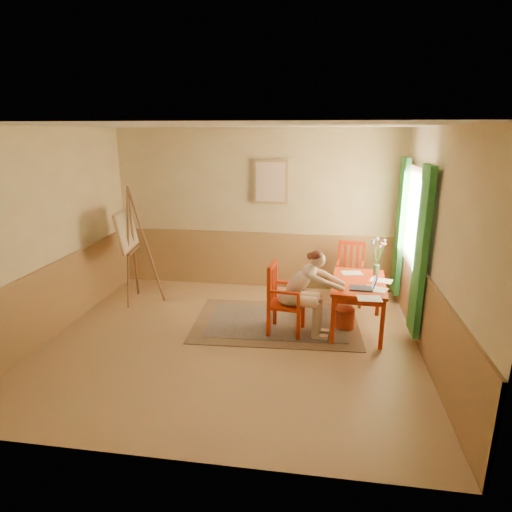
% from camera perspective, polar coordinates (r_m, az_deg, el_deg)
% --- Properties ---
extents(room, '(5.04, 4.54, 2.84)m').
position_cam_1_polar(room, '(5.49, -3.44, 2.04)').
color(room, '#A68055').
rests_on(room, ground).
extents(wainscot, '(5.00, 4.50, 1.00)m').
position_cam_1_polar(wainscot, '(6.50, -1.86, -3.97)').
color(wainscot, '#AC7F4D').
rests_on(wainscot, room).
extents(window, '(0.12, 2.01, 2.20)m').
position_cam_1_polar(window, '(6.59, 19.77, 3.00)').
color(window, white).
rests_on(window, room).
extents(wall_portrait, '(0.60, 0.05, 0.76)m').
position_cam_1_polar(wall_portrait, '(7.51, 1.91, 9.74)').
color(wall_portrait, tan).
rests_on(wall_portrait, room).
extents(rug, '(2.48, 1.72, 0.02)m').
position_cam_1_polar(rug, '(6.49, 2.68, -8.71)').
color(rug, '#8C7251').
rests_on(rug, room).
extents(table, '(0.81, 1.25, 0.72)m').
position_cam_1_polar(table, '(6.24, 13.37, -4.04)').
color(table, '#BB2A05').
rests_on(table, room).
extents(chair_left, '(0.51, 0.49, 1.01)m').
position_cam_1_polar(chair_left, '(6.02, 3.57, -5.67)').
color(chair_left, '#BB2A05').
rests_on(chair_left, room).
extents(chair_back, '(0.49, 0.51, 1.00)m').
position_cam_1_polar(chair_back, '(7.27, 12.26, -2.18)').
color(chair_back, '#BB2A05').
rests_on(chair_back, room).
extents(figure, '(0.93, 0.44, 1.23)m').
position_cam_1_polar(figure, '(5.90, 6.41, -4.36)').
color(figure, beige).
rests_on(figure, room).
extents(laptop, '(0.36, 0.24, 0.21)m').
position_cam_1_polar(laptop, '(5.91, 14.22, -3.86)').
color(laptop, '#1E2338').
rests_on(laptop, table).
extents(papers, '(0.73, 1.25, 0.00)m').
position_cam_1_polar(papers, '(6.10, 14.69, -3.67)').
color(papers, white).
rests_on(papers, table).
extents(vase, '(0.25, 0.27, 0.54)m').
position_cam_1_polar(vase, '(6.51, 15.69, -0.21)').
color(vase, '#3F724C').
rests_on(vase, table).
extents(wastebasket, '(0.34, 0.34, 0.30)m').
position_cam_1_polar(wastebasket, '(6.39, 11.61, -8.07)').
color(wastebasket, '#B94623').
rests_on(wastebasket, room).
extents(easel, '(0.69, 0.86, 1.92)m').
position_cam_1_polar(easel, '(7.25, -16.39, 2.72)').
color(easel, brown).
rests_on(easel, room).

